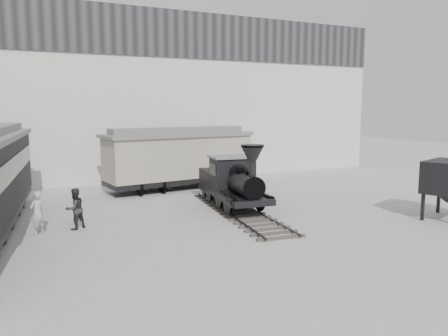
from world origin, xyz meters
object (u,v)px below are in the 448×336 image
visitor_a (37,213)px  locomotive (235,185)px  boxcar (179,157)px  visitor_b (75,209)px

visitor_a → locomotive: bearing=145.6°
boxcar → visitor_b: size_ratio=5.61×
visitor_a → visitor_b: bearing=149.9°
boxcar → visitor_a: (-7.98, -6.86, -1.08)m
locomotive → visitor_b: (-7.15, -0.33, -0.34)m
boxcar → visitor_b: 9.46m
boxcar → locomotive: bearing=-93.2°
visitor_a → visitor_b: 1.38m
boxcar → visitor_b: boxcar is taller
locomotive → visitor_a: bearing=-170.7°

